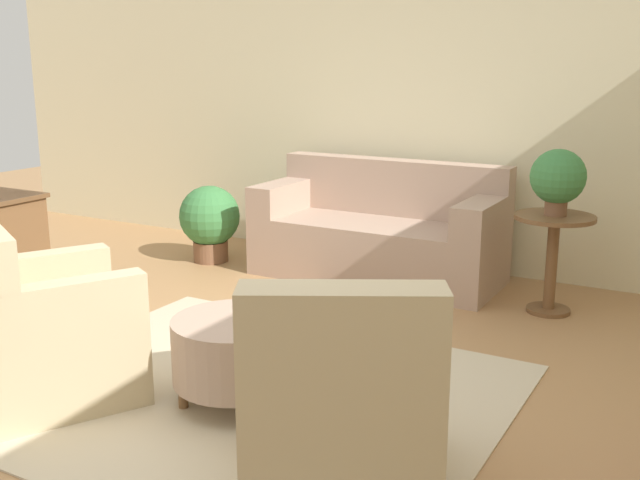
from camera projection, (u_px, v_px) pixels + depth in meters
name	position (u px, v px, depth m)	size (l,w,h in m)	color
ground_plane	(245.00, 394.00, 3.99)	(16.00, 16.00, 0.00)	#AD7F51
wall_back	(448.00, 101.00, 6.19)	(9.84, 0.12, 2.80)	beige
rug	(245.00, 393.00, 3.99)	(2.67, 2.31, 0.01)	beige
couch	(379.00, 235.00, 6.08)	(1.98, 0.84, 0.93)	tan
armchair_left	(41.00, 333.00, 3.85)	(1.04, 1.06, 0.95)	#C6B289
armchair_right	(341.00, 409.00, 3.01)	(1.04, 1.06, 0.95)	#C6B289
ottoman_table	(237.00, 350.00, 3.83)	(0.67, 0.67, 0.45)	tan
side_table	(553.00, 247.00, 5.18)	(0.55, 0.55, 0.70)	brown
potted_plant_on_side_table	(558.00, 178.00, 5.07)	(0.37, 0.37, 0.45)	brown
potted_plant_floor	(210.00, 220.00, 6.54)	(0.53, 0.53, 0.67)	brown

